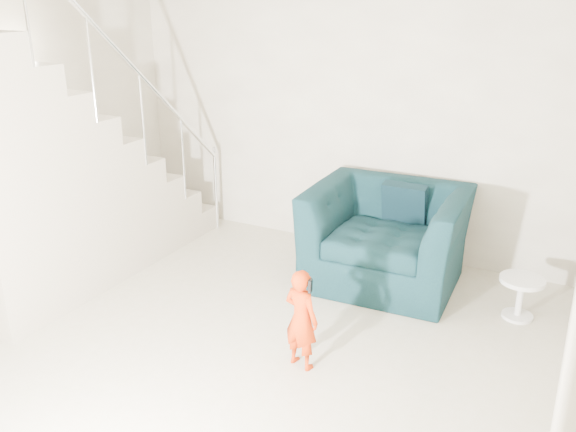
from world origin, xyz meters
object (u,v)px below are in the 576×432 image
object	(u,v)px
side_table	(521,291)
staircase	(54,191)
toddler	(301,319)
armchair	(386,236)

from	to	relation	value
side_table	staircase	size ratio (longest dim) A/B	0.11
toddler	staircase	world-z (taller)	staircase
staircase	toddler	bearing A→B (deg)	-4.49
armchair	toddler	xyz separation A→B (m)	(-0.08, -1.70, -0.07)
armchair	staircase	bearing A→B (deg)	-154.30
toddler	staircase	size ratio (longest dim) A/B	0.22
toddler	side_table	xyz separation A→B (m)	(1.38, 1.54, -0.15)
toddler	side_table	world-z (taller)	toddler
toddler	side_table	bearing A→B (deg)	-118.93
side_table	toddler	bearing A→B (deg)	-131.85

